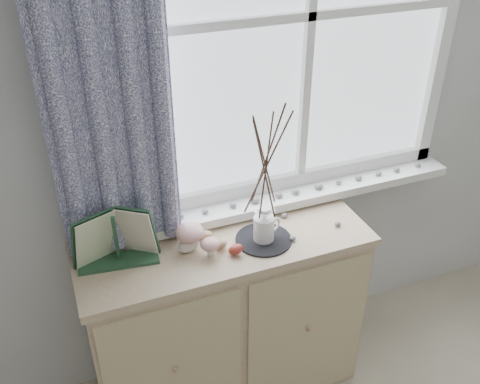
{
  "coord_description": "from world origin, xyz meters",
  "views": [
    {
      "loc": [
        -0.73,
        0.12,
        2.16
      ],
      "look_at": [
        -0.1,
        1.7,
        1.1
      ],
      "focal_mm": 40.0,
      "sensor_mm": 36.0,
      "label": 1
    }
  ],
  "objects": [
    {
      "name": "sideboard",
      "position": [
        -0.15,
        1.75,
        0.43
      ],
      "size": [
        1.2,
        0.45,
        0.85
      ],
      "color": "#CDB38F",
      "rests_on": "ground"
    },
    {
      "name": "botanical_book",
      "position": [
        -0.57,
        1.75,
        0.97
      ],
      "size": [
        0.36,
        0.17,
        0.24
      ],
      "primitive_type": null,
      "rotation": [
        0.0,
        0.0,
        -0.13
      ],
      "color": "#20442B",
      "rests_on": "sideboard"
    },
    {
      "name": "toadstool_cluster",
      "position": [
        -0.27,
        1.74,
        0.92
      ],
      "size": [
        0.16,
        0.17,
        0.11
      ],
      "color": "white",
      "rests_on": "sideboard"
    },
    {
      "name": "wooden_eggs",
      "position": [
        -0.18,
        1.72,
        0.87
      ],
      "size": [
        0.13,
        0.17,
        0.06
      ],
      "color": "tan",
      "rests_on": "sideboard"
    },
    {
      "name": "songbird_figurine",
      "position": [
        -0.3,
        1.75,
        0.88
      ],
      "size": [
        0.14,
        0.1,
        0.07
      ],
      "primitive_type": null,
      "rotation": [
        0.0,
        0.0,
        0.34
      ],
      "color": "silver",
      "rests_on": "sideboard"
    },
    {
      "name": "crocheted_doily",
      "position": [
        0.0,
        1.7,
        0.85
      ],
      "size": [
        0.23,
        0.23,
        0.01
      ],
      "primitive_type": "cylinder",
      "color": "black",
      "rests_on": "sideboard"
    },
    {
      "name": "twig_pitcher",
      "position": [
        0.0,
        1.7,
        1.21
      ],
      "size": [
        0.3,
        0.3,
        0.63
      ],
      "rotation": [
        0.0,
        0.0,
        0.41
      ],
      "color": "white",
      "rests_on": "crocheted_doily"
    },
    {
      "name": "sideboard_pebbles",
      "position": [
        0.15,
        1.75,
        0.86
      ],
      "size": [
        0.33,
        0.23,
        0.02
      ],
      "color": "gray",
      "rests_on": "sideboard"
    }
  ]
}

